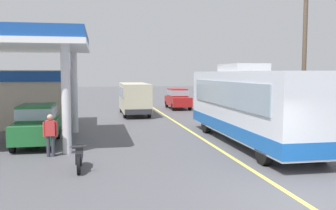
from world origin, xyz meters
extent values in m
plane|color=#4C4C51|center=(0.00, 20.00, 0.00)|extent=(120.00, 120.00, 0.00)
cube|color=#D8CC4C|center=(0.00, 15.00, 0.00)|extent=(0.16, 50.00, 0.01)
cube|color=silver|center=(1.82, 7.23, 1.88)|extent=(2.50, 11.00, 2.90)
cube|color=#1959B2|center=(1.82, 7.23, 0.77)|extent=(2.54, 11.04, 0.56)
cube|color=#8C9EAD|center=(1.82, 1.79, 2.42)|extent=(2.30, 0.10, 1.40)
cube|color=#8C9EAD|center=(0.55, 7.23, 2.33)|extent=(0.06, 9.35, 1.10)
cube|color=#8C9EAD|center=(3.09, 7.23, 2.33)|extent=(0.06, 9.35, 1.10)
cube|color=white|center=(1.82, 1.80, 3.12)|extent=(1.75, 0.08, 0.32)
cube|color=#B2B2B7|center=(1.82, 8.23, 3.51)|extent=(1.60, 2.80, 0.36)
cylinder|color=black|center=(0.72, 3.33, 0.50)|extent=(0.30, 1.00, 1.00)
cylinder|color=black|center=(2.92, 3.33, 0.50)|extent=(0.30, 1.00, 1.00)
cylinder|color=black|center=(0.72, 10.53, 0.50)|extent=(0.30, 1.00, 1.00)
cylinder|color=black|center=(2.92, 10.53, 0.50)|extent=(0.30, 1.00, 1.00)
cylinder|color=silver|center=(-6.31, 6.52, 2.30)|extent=(0.36, 0.36, 4.60)
cylinder|color=silver|center=(-6.31, 11.92, 2.30)|extent=(0.36, 0.36, 4.60)
cube|color=beige|center=(-10.01, 15.42, 1.70)|extent=(7.00, 4.40, 3.40)
cube|color=#194799|center=(-10.01, 13.18, 3.05)|extent=(6.30, 0.10, 0.60)
cube|color=#1E602D|center=(-7.78, 8.64, 0.72)|extent=(1.70, 4.20, 0.80)
cube|color=#1E602D|center=(-7.78, 8.84, 1.47)|extent=(1.50, 2.31, 0.70)
cube|color=#8C9EAD|center=(-7.78, 8.84, 1.47)|extent=(1.53, 2.35, 0.49)
cylinder|color=black|center=(-8.53, 7.14, 0.32)|extent=(0.20, 0.64, 0.64)
cylinder|color=black|center=(-7.03, 7.14, 0.32)|extent=(0.20, 0.64, 0.64)
cylinder|color=black|center=(-8.53, 10.14, 0.32)|extent=(0.20, 0.64, 0.64)
cylinder|color=black|center=(-7.03, 10.14, 0.32)|extent=(0.20, 0.64, 0.64)
cube|color=#BFB799|center=(-2.29, 19.99, 1.39)|extent=(2.00, 6.00, 2.10)
cube|color=#8C9EAD|center=(-2.29, 19.99, 1.79)|extent=(2.04, 5.10, 0.80)
cube|color=#2D2D33|center=(-2.29, 16.94, 0.54)|extent=(1.90, 0.16, 0.36)
cylinder|color=black|center=(-3.17, 17.99, 0.38)|extent=(0.22, 0.76, 0.76)
cylinder|color=black|center=(-1.41, 17.99, 0.38)|extent=(0.22, 0.76, 0.76)
cylinder|color=black|center=(-3.17, 21.99, 0.38)|extent=(0.22, 0.76, 0.76)
cylinder|color=black|center=(-1.41, 21.99, 0.38)|extent=(0.22, 0.76, 0.76)
cylinder|color=black|center=(-5.69, 3.24, 0.30)|extent=(0.10, 0.60, 0.60)
cylinder|color=black|center=(-5.69, 4.44, 0.30)|extent=(0.10, 0.60, 0.60)
cube|color=black|center=(-5.69, 3.84, 0.50)|extent=(0.20, 1.30, 0.36)
cube|color=black|center=(-5.69, 3.99, 0.72)|extent=(0.24, 0.60, 0.12)
cylinder|color=#2D2D33|center=(-5.69, 3.29, 0.90)|extent=(0.55, 0.04, 0.04)
cylinder|color=#33333F|center=(-6.98, 6.05, 0.41)|extent=(0.14, 0.14, 0.82)
cylinder|color=#33333F|center=(-6.80, 6.05, 0.41)|extent=(0.14, 0.14, 0.82)
cube|color=#BF3333|center=(-6.89, 6.05, 1.12)|extent=(0.36, 0.22, 0.60)
sphere|color=tan|center=(-6.89, 6.05, 1.55)|extent=(0.22, 0.22, 0.22)
cylinder|color=#BF3333|center=(-7.12, 6.05, 1.07)|extent=(0.09, 0.09, 0.58)
cylinder|color=#BF3333|center=(-6.66, 6.05, 1.07)|extent=(0.09, 0.09, 0.58)
cube|color=maroon|center=(2.05, 24.06, 0.72)|extent=(1.70, 4.20, 0.80)
cube|color=maroon|center=(2.05, 24.26, 1.47)|extent=(1.50, 2.31, 0.70)
cube|color=#8C9EAD|center=(2.05, 24.26, 1.47)|extent=(1.53, 2.35, 0.49)
cylinder|color=black|center=(1.30, 22.56, 0.32)|extent=(0.20, 0.64, 0.64)
cylinder|color=black|center=(2.80, 22.56, 0.32)|extent=(0.20, 0.64, 0.64)
cylinder|color=black|center=(1.30, 25.56, 0.32)|extent=(0.20, 0.64, 0.64)
cylinder|color=black|center=(2.80, 25.56, 0.32)|extent=(0.20, 0.64, 0.64)
cylinder|color=brown|center=(6.13, 10.05, 4.21)|extent=(0.24, 0.24, 8.42)
camera|label=1|loc=(-5.04, -8.86, 3.26)|focal=39.95mm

